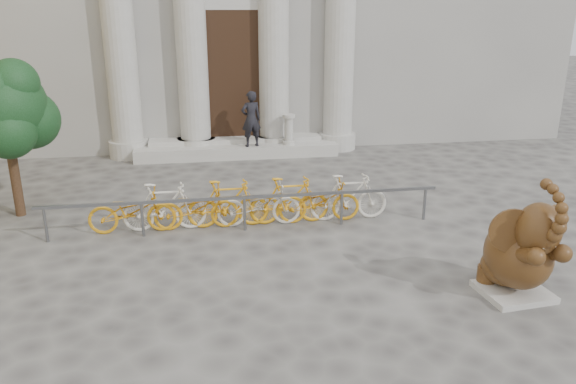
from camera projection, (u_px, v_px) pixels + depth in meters
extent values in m
plane|color=#474442|center=(284.00, 317.00, 8.19)|extent=(80.00, 80.00, 0.00)
cube|color=black|center=(234.00, 77.00, 16.76)|extent=(2.40, 0.16, 4.00)
cylinder|color=#A8A59E|center=(117.00, 18.00, 15.63)|extent=(0.90, 0.90, 8.00)
cylinder|color=#A8A59E|center=(190.00, 17.00, 15.93)|extent=(0.90, 0.90, 8.00)
cylinder|color=#A8A59E|center=(273.00, 17.00, 16.29)|extent=(0.90, 0.90, 8.00)
cylinder|color=#A8A59E|center=(340.00, 17.00, 16.58)|extent=(0.90, 0.90, 8.00)
cube|color=#A8A59E|center=(237.00, 150.00, 16.94)|extent=(6.00, 1.20, 0.36)
cube|color=#A8A59E|center=(513.00, 292.00, 8.81)|extent=(1.09, 1.00, 0.10)
ellipsoid|color=black|center=(508.00, 265.00, 8.91)|extent=(0.92, 0.88, 0.64)
ellipsoid|color=black|center=(518.00, 254.00, 8.63)|extent=(1.07, 1.29, 1.04)
cylinder|color=black|center=(487.00, 273.00, 9.02)|extent=(0.33, 0.33, 0.26)
cylinder|color=black|center=(516.00, 270.00, 9.14)|extent=(0.33, 0.33, 0.26)
cylinder|color=black|center=(524.00, 255.00, 8.15)|extent=(0.30, 0.62, 0.40)
cylinder|color=black|center=(550.00, 252.00, 8.25)|extent=(0.30, 0.62, 0.40)
ellipsoid|color=black|center=(538.00, 229.00, 8.12)|extent=(0.74, 0.70, 0.80)
cylinder|color=black|center=(512.00, 231.00, 8.17)|extent=(0.68, 0.20, 0.68)
cylinder|color=black|center=(552.00, 227.00, 8.33)|extent=(0.65, 0.32, 0.68)
cone|color=beige|center=(539.00, 246.00, 7.96)|extent=(0.15, 0.24, 0.11)
cone|color=beige|center=(553.00, 244.00, 8.02)|extent=(0.11, 0.24, 0.11)
cube|color=slate|center=(244.00, 197.00, 11.14)|extent=(8.00, 0.06, 0.06)
cylinder|color=slate|center=(46.00, 225.00, 10.68)|extent=(0.06, 0.06, 0.70)
cylinder|color=slate|center=(142.00, 220.00, 10.95)|extent=(0.06, 0.06, 0.70)
cylinder|color=slate|center=(245.00, 214.00, 11.25)|extent=(0.06, 0.06, 0.70)
cylinder|color=slate|center=(342.00, 208.00, 11.55)|extent=(0.06, 0.06, 0.70)
cylinder|color=slate|center=(425.00, 204.00, 11.82)|extent=(0.06, 0.06, 0.70)
imported|color=orange|center=(132.00, 209.00, 11.11)|extent=(1.70, 0.50, 1.00)
imported|color=beige|center=(164.00, 207.00, 11.20)|extent=(1.66, 0.47, 1.00)
imported|color=orange|center=(196.00, 205.00, 11.30)|extent=(1.70, 0.50, 1.00)
imported|color=orange|center=(228.00, 204.00, 11.39)|extent=(1.66, 0.47, 1.00)
imported|color=beige|center=(259.00, 202.00, 11.48)|extent=(1.70, 0.50, 1.00)
imported|color=orange|center=(289.00, 200.00, 11.58)|extent=(1.66, 0.47, 1.00)
imported|color=orange|center=(319.00, 199.00, 11.67)|extent=(1.70, 0.50, 1.00)
imported|color=beige|center=(349.00, 197.00, 11.77)|extent=(1.66, 0.47, 1.00)
cylinder|color=#332114|center=(14.00, 170.00, 11.85)|extent=(0.20, 0.20, 2.04)
sphere|color=black|center=(4.00, 106.00, 11.42)|extent=(1.70, 1.70, 1.70)
sphere|color=black|center=(30.00, 120.00, 11.80)|extent=(1.25, 1.25, 1.25)
sphere|color=black|center=(8.00, 131.00, 11.26)|extent=(1.13, 1.13, 1.13)
sphere|color=black|center=(13.00, 84.00, 11.21)|extent=(1.02, 1.02, 1.02)
imported|color=black|center=(251.00, 119.00, 16.36)|extent=(0.67, 0.52, 1.63)
cylinder|color=#A8A59E|center=(289.00, 143.00, 16.82)|extent=(0.37, 0.37, 0.11)
cylinder|color=#A8A59E|center=(289.00, 131.00, 16.70)|extent=(0.26, 0.26, 0.83)
cylinder|color=#A8A59E|center=(289.00, 116.00, 16.56)|extent=(0.37, 0.37, 0.09)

